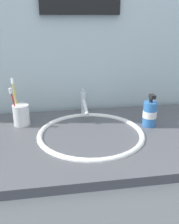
{
  "coord_description": "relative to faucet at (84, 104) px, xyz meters",
  "views": [
    {
      "loc": [
        -0.16,
        -0.95,
        1.3
      ],
      "look_at": [
        -0.0,
        0.04,
        0.92
      ],
      "focal_mm": 40.29,
      "sensor_mm": 36.0,
      "label": 1
    }
  ],
  "objects": [
    {
      "name": "tiled_wall_back",
      "position": [
        0.0,
        0.13,
        0.31
      ],
      "size": [
        2.47,
        0.04,
        2.4
      ],
      "primitive_type": "cube",
      "color": "silver",
      "rests_on": "ground"
    },
    {
      "name": "vanity_counter",
      "position": [
        0.0,
        -0.23,
        -0.48
      ],
      "size": [
        1.27,
        0.64,
        0.83
      ],
      "color": "silver",
      "rests_on": "ground"
    },
    {
      "name": "sink_basin",
      "position": [
        -0.0,
        -0.21,
        -0.1
      ],
      "size": [
        0.46,
        0.46,
        0.12
      ],
      "color": "white",
      "rests_on": "vanity_counter"
    },
    {
      "name": "faucet",
      "position": [
        0.0,
        0.0,
        0.0
      ],
      "size": [
        0.02,
        0.17,
        0.13
      ],
      "color": "silver",
      "rests_on": "sink_basin"
    },
    {
      "name": "toothbrush_cup",
      "position": [
        -0.3,
        -0.06,
        -0.01
      ],
      "size": [
        0.07,
        0.07,
        0.1
      ],
      "primitive_type": "cylinder",
      "color": "white",
      "rests_on": "vanity_counter"
    },
    {
      "name": "toothbrush_red",
      "position": [
        -0.32,
        -0.08,
        0.04
      ],
      "size": [
        0.03,
        0.03,
        0.18
      ],
      "color": "red",
      "rests_on": "toothbrush_cup"
    },
    {
      "name": "toothbrush_yellow",
      "position": [
        -0.32,
        -0.05,
        0.06
      ],
      "size": [
        0.02,
        0.03,
        0.21
      ],
      "color": "yellow",
      "rests_on": "toothbrush_cup"
    },
    {
      "name": "soap_dispenser",
      "position": [
        0.28,
        -0.17,
        -0.0
      ],
      "size": [
        0.06,
        0.06,
        0.15
      ],
      "color": "#3372BF",
      "rests_on": "vanity_counter"
    }
  ]
}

